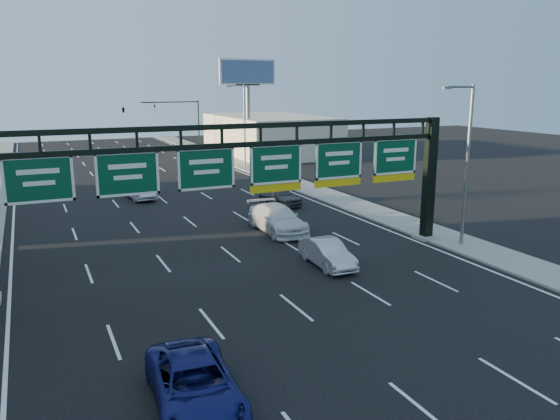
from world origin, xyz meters
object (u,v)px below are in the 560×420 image
car_silver_sedan (327,253)px  sign_gantry (245,175)px  car_blue_suv (195,385)px  car_white_wagon (277,219)px

car_silver_sedan → sign_gantry: bearing=154.5°
car_blue_suv → car_white_wagon: 19.33m
sign_gantry → car_blue_suv: (-5.97, -11.20, -3.93)m
car_blue_suv → car_white_wagon: bearing=63.1°
car_white_wagon → car_silver_sedan: bearing=-94.1°
car_white_wagon → car_blue_suv: bearing=-121.7°
car_silver_sedan → car_blue_suv: bearing=-133.9°
sign_gantry → car_silver_sedan: (3.66, -1.92, -3.96)m
car_blue_suv → car_silver_sedan: (9.63, 9.29, -0.03)m
sign_gantry → car_silver_sedan: size_ratio=6.02×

